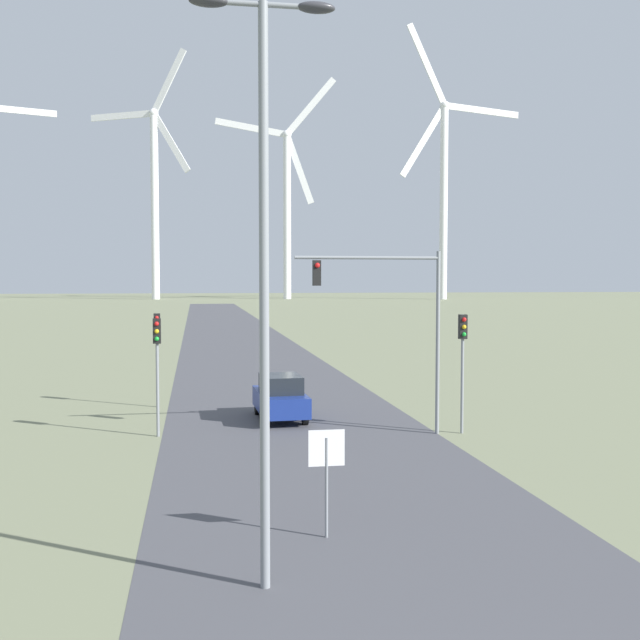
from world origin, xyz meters
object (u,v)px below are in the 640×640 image
object	(u,v)px
stop_sign_near	(326,462)
wind_turbine_left	(155,187)
car_approaching	(280,397)
wind_turbine_center	(287,198)
streetlamp	(264,231)
traffic_light_post_near_right	(463,347)
traffic_light_post_near_left	(157,339)
traffic_light_mast_overhead	(391,304)
wind_turbine_right	(444,180)
traffic_light_post_mid_left	(157,351)

from	to	relation	value
stop_sign_near	wind_turbine_left	distance (m)	203.33
car_approaching	wind_turbine_center	bearing A→B (deg)	82.96
streetlamp	stop_sign_near	distance (m)	5.69
streetlamp	stop_sign_near	size ratio (longest dim) A/B	4.44
traffic_light_post_near_right	traffic_light_post_near_left	bearing A→B (deg)	146.02
traffic_light_mast_overhead	traffic_light_post_near_right	bearing A→B (deg)	-2.04
traffic_light_mast_overhead	car_approaching	bearing A→B (deg)	134.30
wind_turbine_left	wind_turbine_center	world-z (taller)	wind_turbine_left
wind_turbine_center	traffic_light_post_near_right	bearing A→B (deg)	-95.00
traffic_light_post_near_right	wind_turbine_right	size ratio (longest dim) A/B	0.06
traffic_light_post_mid_left	streetlamp	bearing A→B (deg)	-79.37
stop_sign_near	traffic_light_post_near_left	distance (m)	18.44
traffic_light_post_near_left	streetlamp	bearing A→B (deg)	-81.80
wind_turbine_left	traffic_light_post_near_left	bearing A→B (deg)	-87.06
traffic_light_mast_overhead	wind_turbine_left	size ratio (longest dim) A/B	0.10
traffic_light_post_near_right	wind_turbine_left	distance (m)	193.69
car_approaching	wind_turbine_center	xyz separation A→B (m)	(22.74, 184.07, 28.10)
wind_turbine_center	traffic_light_mast_overhead	bearing A→B (deg)	-95.82
streetlamp	traffic_light_post_near_right	size ratio (longest dim) A/B	2.42
traffic_light_post_near_right	stop_sign_near	bearing A→B (deg)	-124.05
traffic_light_post_near_right	car_approaching	world-z (taller)	traffic_light_post_near_right
traffic_light_post_mid_left	wind_turbine_left	world-z (taller)	wind_turbine_left
traffic_light_mast_overhead	wind_turbine_left	xyz separation A→B (m)	(-18.05, 190.38, 26.75)
wind_turbine_left	car_approaching	bearing A→B (deg)	-85.58
streetlamp	traffic_light_mast_overhead	size ratio (longest dim) A/B	1.59
wind_turbine_left	traffic_light_post_near_right	bearing A→B (deg)	-83.78
traffic_light_post_near_right	wind_turbine_left	bearing A→B (deg)	96.22
traffic_light_mast_overhead	traffic_light_post_near_left	bearing A→B (deg)	138.85
wind_turbine_center	wind_turbine_left	bearing A→B (deg)	175.98
streetlamp	traffic_light_post_near_left	distance (m)	20.79
car_approaching	wind_turbine_right	distance (m)	188.18
stop_sign_near	wind_turbine_left	bearing A→B (deg)	93.96
traffic_light_post_near_left	car_approaching	bearing A→B (deg)	-37.46
streetlamp	wind_turbine_right	xyz separation A→B (m)	(67.93, 189.68, 26.86)
car_approaching	traffic_light_post_near_right	bearing A→B (deg)	-30.98
traffic_light_post_near_left	traffic_light_mast_overhead	xyz separation A→B (m)	(8.66, -7.57, 1.76)
wind_turbine_left	wind_turbine_center	bearing A→B (deg)	-4.02
traffic_light_post_near_left	wind_turbine_center	world-z (taller)	wind_turbine_center
streetlamp	traffic_light_mast_overhead	bearing A→B (deg)	65.71
traffic_light_post_mid_left	traffic_light_mast_overhead	distance (m)	8.60
traffic_light_post_near_left	traffic_light_mast_overhead	size ratio (longest dim) A/B	0.62
wind_turbine_right	wind_turbine_center	bearing A→B (deg)	165.93
traffic_light_post_mid_left	wind_turbine_center	distance (m)	190.36
wind_turbine_right	traffic_light_mast_overhead	bearing A→B (deg)	-109.36
stop_sign_near	wind_turbine_center	bearing A→B (deg)	83.29
traffic_light_post_near_left	wind_turbine_left	distance (m)	185.26
wind_turbine_center	car_approaching	bearing A→B (deg)	-97.04
streetlamp	wind_turbine_center	world-z (taller)	wind_turbine_center
stop_sign_near	traffic_light_post_near_right	size ratio (longest dim) A/B	0.55
wind_turbine_left	wind_turbine_center	xyz separation A→B (m)	(37.18, -2.61, -2.55)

